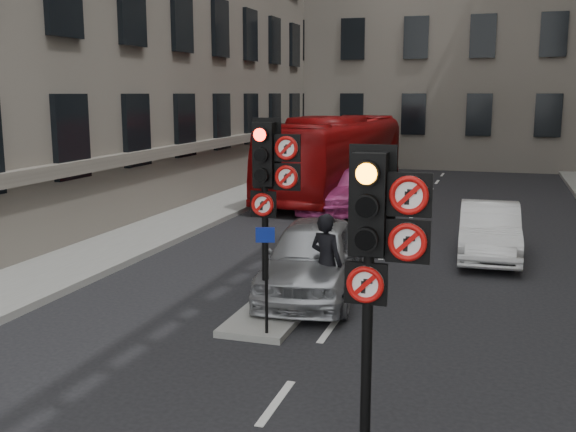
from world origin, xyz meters
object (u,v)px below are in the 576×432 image
Objects in this scene: car_silver at (314,257)px; info_sign at (266,265)px; motorcycle at (307,283)px; signal_near at (377,238)px; motorcyclist at (326,263)px; signal_far at (269,175)px; car_pink at (335,189)px; bus_red at (336,156)px; car_white at (489,231)px.

info_sign reaches higher than car_silver.
info_sign reaches higher than motorcycle.
signal_near is at bearing -74.04° from car_silver.
car_silver is 1.14m from motorcyclist.
signal_near is 4.77m from signal_far.
signal_near is 5.57m from motorcyclist.
motorcycle is at bearing 2.29° from motorcyclist.
bus_red is at bearing 99.68° from car_pink.
signal_far is at bearing 123.02° from signal_near.
car_silver is at bearing -129.74° from car_white.
info_sign is (1.93, -13.05, 0.56)m from car_pink.
signal_far is 0.70× the size of car_pink.
signal_near is at bearing -98.01° from car_white.
signal_near is 2.30× the size of motorcycle.
signal_far reaches higher than bus_red.
car_silver is 13.76m from bus_red.
bus_red is (-6.14, 9.05, 0.92)m from car_white.
signal_far is at bearing 74.31° from motorcyclist.
car_silver is 0.91m from motorcycle.
motorcycle is (-3.31, -5.26, -0.22)m from car_white.
signal_far is 1.88× the size of motorcyclist.
bus_red reaches higher than motorcycle.
info_sign is at bearing -84.92° from car_pink.
info_sign is (-0.58, -1.82, 0.35)m from motorcyclist.
car_silver is 10.42m from car_pink.
car_silver is at bearing -40.47° from motorcyclist.
car_silver is at bearing 88.32° from motorcycle.
car_silver is 0.40× the size of bus_red.
signal_near reaches higher than bus_red.
info_sign reaches higher than car_white.
car_white is 6.14m from motorcyclist.
bus_red is at bearing 96.35° from car_silver.
car_silver reaches higher than motorcycle.
car_silver is at bearing -82.30° from car_pink.
car_pink is at bearing 130.72° from car_white.
signal_far is 0.31× the size of bus_red.
motorcyclist is 1.04× the size of info_sign.
signal_far reaches higher than motorcyclist.
motorcycle is (2.84, -14.31, -1.14)m from bus_red.
car_white is at bearing 60.17° from signal_far.
signal_near reaches higher than car_pink.
car_pink reaches higher than motorcycle.
car_silver is (-2.32, 6.01, -1.80)m from signal_near.
car_silver reaches higher than car_white.
signal_far is 1.95× the size of info_sign.
car_white is 7.94m from car_pink.
signal_near is 6.00m from motorcycle.
signal_far reaches higher than signal_near.
signal_near is 4.19m from info_sign.
motorcycle is at bearing 69.00° from info_sign.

